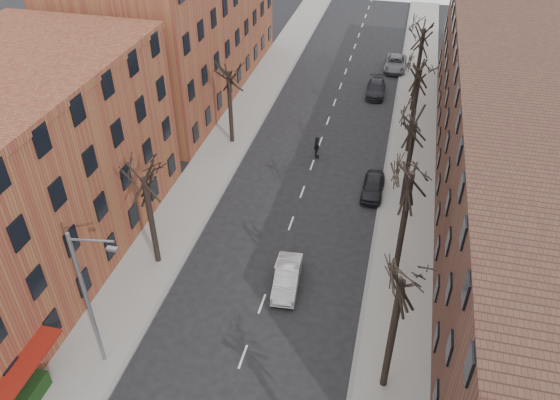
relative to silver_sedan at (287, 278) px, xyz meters
The scene contains 17 objects.
sidewalk_left 19.44m from the silver_sedan, 118.01° to the left, with size 4.00×90.00×0.15m, color gray.
sidewalk_right 18.49m from the silver_sedan, 68.16° to the left, with size 4.00×90.00×0.15m, color gray.
building_left_far 31.89m from the silver_sedan, 123.22° to the left, with size 12.00×28.00×14.00m, color brown.
building_right 19.69m from the silver_sedan, 39.25° to the left, with size 12.00×50.00×10.00m, color #4A2E22.
tree_right_b 8.75m from the silver_sedan, 42.08° to the right, with size 5.20×5.20×10.80m, color black, non-canonical shape.
tree_right_c 6.86m from the silver_sedan, 18.41° to the left, with size 5.20×5.20×11.60m, color black, non-canonical shape.
tree_right_d 12.06m from the silver_sedan, 57.48° to the left, with size 5.20×5.20×10.00m, color black, non-canonical shape.
tree_right_e 19.29m from the silver_sedan, 70.37° to the left, with size 5.20×5.20×10.80m, color black, non-canonical shape.
tree_right_f 26.95m from the silver_sedan, 76.10° to the left, with size 5.20×5.20×11.60m, color black, non-canonical shape.
tree_left_a 8.75m from the silver_sedan, behind, with size 5.20×5.20×9.50m, color black, non-canonical shape.
tree_left_b 18.37m from the silver_sedan, 118.38° to the left, with size 5.20×5.20×9.50m, color black, non-canonical shape.
streetlight 12.11m from the silver_sedan, 136.10° to the right, with size 2.45×0.22×9.03m.
silver_sedan is the anchor object (origin of this frame).
parked_car_near 11.95m from the silver_sedan, 69.56° to the left, with size 1.62×4.03×1.37m, color black.
parked_car_mid 29.12m from the silver_sedan, 84.73° to the left, with size 1.84×4.52×1.31m, color black.
parked_car_far 36.33m from the silver_sedan, 83.40° to the left, with size 2.30×4.99×1.39m, color slate.
pedestrian_crossing 15.47m from the silver_sedan, 93.73° to the left, with size 1.15×0.48×1.96m, color black.
Camera 1 is at (6.43, -5.93, 24.57)m, focal length 35.00 mm.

